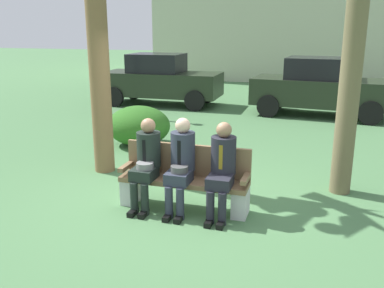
{
  "coord_description": "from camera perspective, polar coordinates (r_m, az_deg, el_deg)",
  "views": [
    {
      "loc": [
        1.87,
        -5.56,
        2.5
      ],
      "look_at": [
        0.14,
        0.15,
        0.85
      ],
      "focal_mm": 39.38,
      "sensor_mm": 36.0,
      "label": 1
    }
  ],
  "objects": [
    {
      "name": "parked_car_far",
      "position": [
        12.83,
        16.97,
        7.37
      ],
      "size": [
        4.02,
        1.99,
        1.68
      ],
      "color": "#232D1E",
      "rests_on": "ground"
    },
    {
      "name": "park_bench",
      "position": [
        6.0,
        -0.95,
        -4.81
      ],
      "size": [
        1.83,
        0.44,
        0.9
      ],
      "color": "brown",
      "rests_on": "ground"
    },
    {
      "name": "seated_man_middle",
      "position": [
        5.79,
        -1.51,
        -2.32
      ],
      "size": [
        0.34,
        0.72,
        1.32
      ],
      "color": "#2D3342",
      "rests_on": "ground"
    },
    {
      "name": "ground_plane",
      "position": [
        6.37,
        -1.65,
        -7.63
      ],
      "size": [
        80.0,
        80.0,
        0.0
      ],
      "primitive_type": "plane",
      "color": "#497648"
    },
    {
      "name": "seated_man_right",
      "position": [
        5.65,
        4.06,
        -2.89
      ],
      "size": [
        0.34,
        0.72,
        1.3
      ],
      "color": "#23232D",
      "rests_on": "ground"
    },
    {
      "name": "parked_car_near",
      "position": [
        14.15,
        -4.28,
        8.69
      ],
      "size": [
        3.92,
        1.73,
        1.68
      ],
      "color": "#232D1E",
      "rests_on": "ground"
    },
    {
      "name": "shrub_near_bench",
      "position": [
        9.28,
        -7.22,
        2.48
      ],
      "size": [
        1.38,
        1.27,
        0.86
      ],
      "primitive_type": "ellipsoid",
      "color": "#2D6720",
      "rests_on": "ground"
    },
    {
      "name": "seated_man_left",
      "position": [
        5.97,
        -6.18,
        -2.04
      ],
      "size": [
        0.34,
        0.72,
        1.28
      ],
      "color": "#1E2823",
      "rests_on": "ground"
    },
    {
      "name": "street_lamp",
      "position": [
        12.74,
        -12.27,
        14.31
      ],
      "size": [
        0.24,
        0.24,
        3.8
      ],
      "color": "black",
      "rests_on": "ground"
    }
  ]
}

